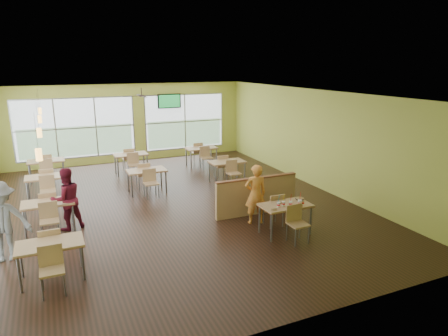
{
  "coord_description": "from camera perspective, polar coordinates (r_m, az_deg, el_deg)",
  "views": [
    {
      "loc": [
        -2.99,
        -10.62,
        4.03
      ],
      "look_at": [
        1.27,
        -1.02,
        1.25
      ],
      "focal_mm": 32.0,
      "sensor_mm": 36.0,
      "label": 1
    }
  ],
  "objects": [
    {
      "name": "food_basket",
      "position": [
        10.02,
        10.76,
        -4.36
      ],
      "size": [
        0.23,
        0.23,
        0.05
      ],
      "color": "black",
      "rests_on": "main_table"
    },
    {
      "name": "cup_red_near",
      "position": [
        9.56,
        9.49,
        -5.01
      ],
      "size": [
        0.09,
        0.09,
        0.33
      ],
      "color": "white",
      "rests_on": "main_table"
    },
    {
      "name": "ceiling_fan",
      "position": [
        13.98,
        -11.69,
        10.09
      ],
      "size": [
        1.25,
        1.25,
        0.29
      ],
      "color": "#2D2119",
      "rests_on": "ceiling"
    },
    {
      "name": "room",
      "position": [
        11.29,
        -8.0,
        2.27
      ],
      "size": [
        12.0,
        12.04,
        3.2
      ],
      "color": "black",
      "rests_on": "ground"
    },
    {
      "name": "main_table",
      "position": [
        9.72,
        8.77,
        -5.81
      ],
      "size": [
        1.22,
        1.52,
        0.87
      ],
      "color": "tan",
      "rests_on": "floor"
    },
    {
      "name": "window_bays",
      "position": [
        13.93,
        -22.13,
        3.18
      ],
      "size": [
        9.24,
        10.24,
        2.38
      ],
      "color": "white",
      "rests_on": "room"
    },
    {
      "name": "cup_blue",
      "position": [
        9.46,
        7.8,
        -5.18
      ],
      "size": [
        0.09,
        0.09,
        0.32
      ],
      "color": "white",
      "rests_on": "main_table"
    },
    {
      "name": "patron_maroon",
      "position": [
        10.57,
        -21.57,
        -4.13
      ],
      "size": [
        0.89,
        0.78,
        1.56
      ],
      "primitive_type": "imported",
      "rotation": [
        0.0,
        0.0,
        3.42
      ],
      "color": "maroon",
      "rests_on": "floor"
    },
    {
      "name": "tv_backwall",
      "position": [
        17.26,
        -7.82,
        9.45
      ],
      "size": [
        1.0,
        0.07,
        0.6
      ],
      "color": "black",
      "rests_on": "wall_back"
    },
    {
      "name": "half_wall_divider",
      "position": [
        10.93,
        4.66,
        -3.93
      ],
      "size": [
        2.4,
        0.14,
        1.04
      ],
      "color": "tan",
      "rests_on": "floor"
    },
    {
      "name": "dining_tables",
      "position": [
        12.93,
        -14.44,
        -0.88
      ],
      "size": [
        6.92,
        8.72,
        0.87
      ],
      "color": "tan",
      "rests_on": "floor"
    },
    {
      "name": "pendant_lights",
      "position": [
        11.4,
        -24.86,
        5.53
      ],
      "size": [
        0.11,
        7.31,
        0.86
      ],
      "color": "#2D2119",
      "rests_on": "ceiling"
    },
    {
      "name": "wrapper_mid",
      "position": [
        9.75,
        8.05,
        -4.83
      ],
      "size": [
        0.18,
        0.17,
        0.04
      ],
      "primitive_type": "ellipsoid",
      "rotation": [
        0.0,
        0.0,
        0.06
      ],
      "color": "#A87B51",
      "rests_on": "main_table"
    },
    {
      "name": "wrapper_right",
      "position": [
        9.64,
        10.82,
        -5.22
      ],
      "size": [
        0.13,
        0.12,
        0.03
      ],
      "primitive_type": "ellipsoid",
      "rotation": [
        0.0,
        0.0,
        0.03
      ],
      "color": "#A87B51",
      "rests_on": "main_table"
    },
    {
      "name": "ketchup_cup",
      "position": [
        9.79,
        11.21,
        -4.94
      ],
      "size": [
        0.06,
        0.06,
        0.03
      ],
      "primitive_type": "cylinder",
      "color": "#B81400",
      "rests_on": "main_table"
    },
    {
      "name": "cup_red_far",
      "position": [
        9.61,
        10.79,
        -4.91
      ],
      "size": [
        0.11,
        0.11,
        0.38
      ],
      "color": "white",
      "rests_on": "main_table"
    },
    {
      "name": "man_plaid",
      "position": [
        10.21,
        4.52,
        -3.76
      ],
      "size": [
        0.62,
        0.46,
        1.56
      ],
      "primitive_type": "imported",
      "rotation": [
        0.0,
        0.0,
        2.98
      ],
      "color": "orange",
      "rests_on": "floor"
    },
    {
      "name": "patron_grey",
      "position": [
        9.46,
        -29.17,
        -6.72
      ],
      "size": [
        1.12,
        0.66,
        1.71
      ],
      "primitive_type": "imported",
      "rotation": [
        0.0,
        0.0,
        -0.02
      ],
      "color": "slate",
      "rests_on": "floor"
    },
    {
      "name": "wrapper_left",
      "position": [
        9.3,
        7.14,
        -5.81
      ],
      "size": [
        0.16,
        0.15,
        0.04
      ],
      "primitive_type": "ellipsoid",
      "rotation": [
        0.0,
        0.0,
        -0.06
      ],
      "color": "#A87B51",
      "rests_on": "main_table"
    },
    {
      "name": "cup_yellow",
      "position": [
        9.54,
        8.5,
        -5.03
      ],
      "size": [
        0.09,
        0.09,
        0.31
      ],
      "color": "white",
      "rests_on": "main_table"
    }
  ]
}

